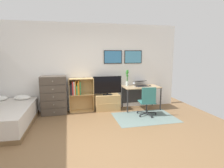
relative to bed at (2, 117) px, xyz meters
The scene contains 14 objects.
ground_plane 2.52m from the bed, 32.57° to the right, with size 7.20×7.20×0.00m, color brown.
wall_back_with_posters 2.62m from the bed, 26.99° to the left, with size 6.12×0.09×2.70m.
area_rug 3.69m from the bed, ahead, with size 1.70×1.20×0.01m, color slate.
bed is the anchor object (origin of this frame).
dresser 1.46m from the bed, 34.50° to the left, with size 0.73×0.46×1.14m.
bookshelf 2.13m from the bed, 24.74° to the left, with size 0.75×0.30×1.03m.
tv_stand 2.91m from the bed, 16.45° to the left, with size 0.77×0.41×0.50m.
television 2.95m from the bed, 16.03° to the left, with size 0.89×0.16×0.59m.
desk 3.97m from the bed, 11.45° to the left, with size 1.15×0.64×0.74m.
office_chair 3.79m from the bed, ahead, with size 0.57×0.58×0.86m.
laptop 4.01m from the bed, 11.71° to the left, with size 0.44×0.47×0.17m.
computer_mouse 4.26m from the bed, ahead, with size 0.06×0.10×0.03m, color #262628.
bamboo_vase 3.65m from the bed, 14.47° to the left, with size 0.10×0.10×0.53m.
wine_glass 3.72m from the bed, 10.26° to the left, with size 0.07×0.07×0.18m.
Camera 1 is at (-0.50, -3.53, 1.82)m, focal length 30.32 mm.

